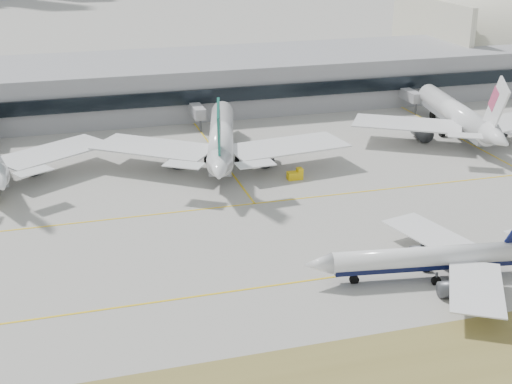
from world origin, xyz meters
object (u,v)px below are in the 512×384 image
object	(u,v)px
widebody_cathay	(221,140)
widebody_china_air	(458,116)
terminal	(141,85)
taxiing_airliner	(437,258)

from	to	relation	value
widebody_cathay	widebody_china_air	distance (m)	66.92
widebody_cathay	terminal	world-z (taller)	widebody_cathay
taxiing_airliner	terminal	bearing A→B (deg)	-67.16
taxiing_airliner	terminal	distance (m)	128.94
terminal	widebody_cathay	bearing A→B (deg)	-78.28
taxiing_airliner	terminal	size ratio (longest dim) A/B	0.16
taxiing_airliner	widebody_china_air	xyz separation A→B (m)	(46.05, 70.64, 2.21)
taxiing_airliner	widebody_cathay	bearing A→B (deg)	-64.69
taxiing_airliner	widebody_cathay	distance (m)	70.50
taxiing_airliner	terminal	xyz separation A→B (m)	(-32.69, 124.67, 3.87)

